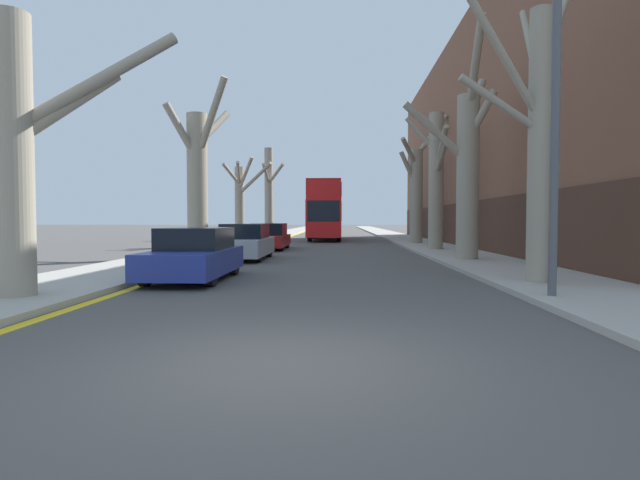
{
  "coord_description": "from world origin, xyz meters",
  "views": [
    {
      "loc": [
        0.67,
        -5.26,
        1.54
      ],
      "look_at": [
        -0.7,
        28.21,
        0.2
      ],
      "focal_mm": 28.0,
      "sensor_mm": 36.0,
      "label": 1
    }
  ],
  "objects": [
    {
      "name": "lamp_post",
      "position": [
        4.58,
        4.27,
        5.15
      ],
      "size": [
        1.4,
        0.2,
        9.36
      ],
      "color": "#4C4F54",
      "rests_on": "ground"
    },
    {
      "name": "ground_plane",
      "position": [
        0.0,
        0.0,
        0.0
      ],
      "size": [
        300.0,
        300.0,
        0.0
      ],
      "primitive_type": "plane",
      "color": "#4C4947"
    },
    {
      "name": "parked_car_1",
      "position": [
        -3.1,
        14.15,
        0.66
      ],
      "size": [
        1.8,
        4.39,
        1.39
      ],
      "color": "#9EA3AD",
      "rests_on": "ground"
    },
    {
      "name": "kerb_line_stripe",
      "position": [
        -4.01,
        50.0,
        0.0
      ],
      "size": [
        0.24,
        120.0,
        0.01
      ],
      "primitive_type": "cube",
      "color": "yellow",
      "rests_on": "ground"
    },
    {
      "name": "street_tree_left_3",
      "position": [
        -5.23,
        35.71,
        3.94
      ],
      "size": [
        1.95,
        3.61,
        7.47
      ],
      "color": "gray",
      "rests_on": "ground"
    },
    {
      "name": "street_tree_left_0",
      "position": [
        -5.35,
        3.94,
        2.9
      ],
      "size": [
        4.51,
        1.92,
        5.49
      ],
      "color": "gray",
      "rests_on": "ground"
    },
    {
      "name": "street_tree_right_1",
      "position": [
        5.29,
        13.23,
        3.51
      ],
      "size": [
        3.27,
        2.78,
        8.32
      ],
      "color": "gray",
      "rests_on": "ground"
    },
    {
      "name": "street_tree_right_0",
      "position": [
        5.13,
        6.42,
        3.59
      ],
      "size": [
        3.47,
        3.49,
        7.35
      ],
      "color": "gray",
      "rests_on": "ground"
    },
    {
      "name": "street_tree_right_2",
      "position": [
        5.38,
        19.65,
        3.6
      ],
      "size": [
        1.9,
        2.99,
        6.82
      ],
      "color": "gray",
      "rests_on": "ground"
    },
    {
      "name": "sidewalk_right",
      "position": [
        5.77,
        50.0,
        0.06
      ],
      "size": [
        3.17,
        120.0,
        0.12
      ],
      "primitive_type": "cube",
      "color": "#A39E93",
      "rests_on": "ground"
    },
    {
      "name": "double_decker_bus",
      "position": [
        -0.48,
        33.22,
        2.47
      ],
      "size": [
        2.45,
        10.04,
        4.37
      ],
      "color": "red",
      "rests_on": "ground"
    },
    {
      "name": "parked_car_2",
      "position": [
        -3.1,
        20.79,
        0.65
      ],
      "size": [
        1.88,
        4.5,
        1.37
      ],
      "color": "maroon",
      "rests_on": "ground"
    },
    {
      "name": "building_facade_right",
      "position": [
        12.35,
        24.83,
        6.3
      ],
      "size": [
        10.08,
        40.23,
        12.63
      ],
      "color": "brown",
      "rests_on": "ground"
    },
    {
      "name": "sidewalk_left",
      "position": [
        -5.77,
        50.0,
        0.06
      ],
      "size": [
        3.17,
        120.0,
        0.12
      ],
      "primitive_type": "cube",
      "color": "#A39E93",
      "rests_on": "ground"
    },
    {
      "name": "street_tree_right_3",
      "position": [
        5.44,
        26.29,
        3.45
      ],
      "size": [
        3.17,
        3.05,
        8.12
      ],
      "color": "gray",
      "rests_on": "ground"
    },
    {
      "name": "street_tree_left_2",
      "position": [
        -5.31,
        24.41,
        2.72
      ],
      "size": [
        2.96,
        2.02,
        5.2
      ],
      "color": "gray",
      "rests_on": "ground"
    },
    {
      "name": "parked_car_0",
      "position": [
        -3.1,
        7.43,
        0.64
      ],
      "size": [
        1.76,
        4.14,
        1.34
      ],
      "color": "navy",
      "rests_on": "ground"
    },
    {
      "name": "street_tree_left_1",
      "position": [
        -5.16,
        14.98,
        3.35
      ],
      "size": [
        2.68,
        3.36,
        7.12
      ],
      "color": "gray",
      "rests_on": "ground"
    }
  ]
}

